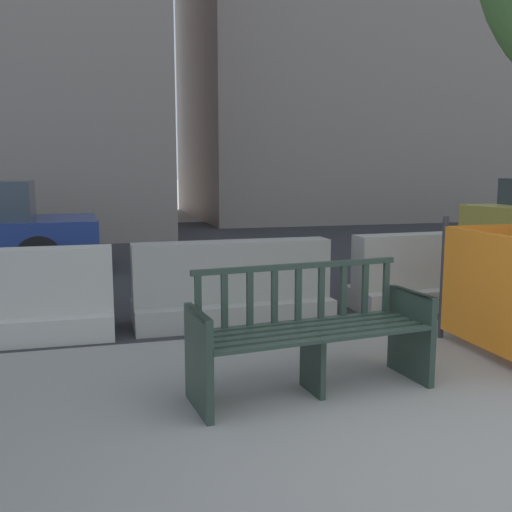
% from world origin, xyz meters
% --- Properties ---
extents(ground_plane, '(200.00, 200.00, 0.00)m').
position_xyz_m(ground_plane, '(0.00, 0.00, 0.00)').
color(ground_plane, gray).
extents(street_asphalt, '(120.00, 12.00, 0.01)m').
position_xyz_m(street_asphalt, '(0.00, 8.70, 0.00)').
color(street_asphalt, '#28282B').
rests_on(street_asphalt, ground).
extents(street_bench, '(1.74, 0.70, 0.88)m').
position_xyz_m(street_bench, '(-0.65, 1.23, 0.40)').
color(street_bench, '#28382D').
rests_on(street_bench, ground).
extents(jersey_barrier_centre, '(2.01, 0.70, 0.84)m').
position_xyz_m(jersey_barrier_centre, '(-0.76, 3.16, 0.34)').
color(jersey_barrier_centre, gray).
rests_on(jersey_barrier_centre, ground).
extents(jersey_barrier_left, '(2.01, 0.70, 0.84)m').
position_xyz_m(jersey_barrier_left, '(-2.94, 3.10, 0.34)').
color(jersey_barrier_left, '#ADA89E').
rests_on(jersey_barrier_left, ground).
extents(jersey_barrier_right, '(2.03, 0.76, 0.84)m').
position_xyz_m(jersey_barrier_right, '(1.64, 3.28, 0.34)').
color(jersey_barrier_right, '#9E998E').
rests_on(jersey_barrier_right, ground).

